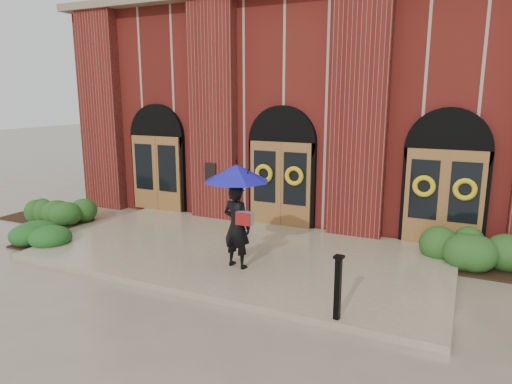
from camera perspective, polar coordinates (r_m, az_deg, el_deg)
The scene contains 8 objects.
ground at distance 11.52m, azimuth -2.19°, elevation -8.22°, with size 90.00×90.00×0.00m, color gray.
landing at distance 11.62m, azimuth -1.85°, elevation -7.64°, with size 10.00×5.30×0.15m, color tan.
church_building at distance 19.05m, azimuth 10.14°, elevation 10.39°, with size 16.20×12.53×7.00m.
man_with_umbrella at distance 10.08m, azimuth -2.44°, elevation -0.50°, with size 1.72×1.72×2.36m.
metal_post at distance 8.14m, azimuth 10.19°, elevation -11.51°, with size 0.17×0.17×1.17m.
hedge_wall_left at distance 16.36m, azimuth -24.92°, elevation -1.96°, with size 2.72×1.09×0.70m, color #224F1A.
hedge_wall_right at distance 11.99m, azimuth 29.27°, elevation -6.94°, with size 3.17×1.27×0.81m, color #254F1C.
hedge_front_left at distance 13.66m, azimuth -24.06°, elevation -4.80°, with size 1.58×1.36×0.56m, color #1D511B.
Camera 1 is at (4.99, -9.59, 3.99)m, focal length 32.00 mm.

